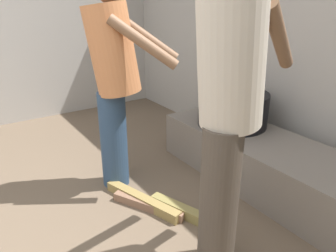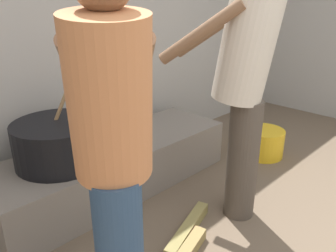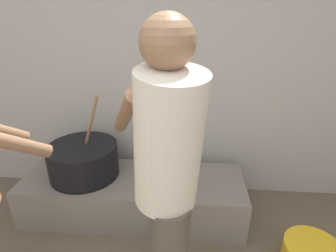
{
  "view_description": "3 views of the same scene",
  "coord_description": "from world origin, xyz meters",
  "views": [
    {
      "loc": [
        1.25,
        0.2,
        1.36
      ],
      "look_at": [
        -0.22,
        1.2,
        0.66
      ],
      "focal_mm": 34.83,
      "sensor_mm": 36.0,
      "label": 1
    },
    {
      "loc": [
        -1.45,
        0.2,
        1.37
      ],
      "look_at": [
        -0.12,
        1.53,
        0.64
      ],
      "focal_mm": 35.42,
      "sensor_mm": 36.0,
      "label": 2
    },
    {
      "loc": [
        0.31,
        0.2,
        1.64
      ],
      "look_at": [
        0.19,
        1.6,
        1.04
      ],
      "focal_mm": 28.47,
      "sensor_mm": 36.0,
      "label": 3
    }
  ],
  "objects": [
    {
      "name": "cook_in_orange_shirt",
      "position": [
        -0.8,
        1.14,
        0.87
      ],
      "size": [
        0.63,
        0.71,
        1.52
      ],
      "color": "navy",
      "rests_on": "ground_plane"
    },
    {
      "name": "cook_in_cream_shirt",
      "position": [
        0.22,
        1.23,
        0.95
      ],
      "size": [
        0.57,
        0.75,
        1.65
      ],
      "color": "#4C4238",
      "rests_on": "ground_plane"
    },
    {
      "name": "cooking_pot_main",
      "position": [
        -0.56,
        2.08,
        0.5
      ],
      "size": [
        0.57,
        0.57,
        0.73
      ],
      "color": "black",
      "rests_on": "hearth_ledge"
    },
    {
      "name": "firewood_pile",
      "position": [
        -0.34,
        1.19,
        0.03
      ],
      "size": [
        0.86,
        0.43,
        0.07
      ],
      "color": "olive",
      "rests_on": "ground_plane"
    },
    {
      "name": "hearth_ledge",
      "position": [
        -0.15,
        2.06,
        0.18
      ],
      "size": [
        1.85,
        0.6,
        0.36
      ],
      "primitive_type": "cube",
      "color": "slate",
      "rests_on": "ground_plane"
    }
  ]
}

